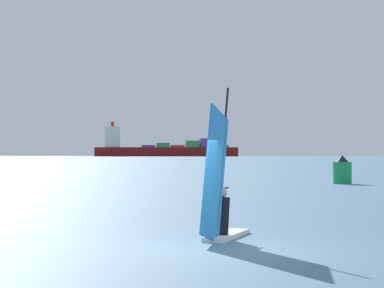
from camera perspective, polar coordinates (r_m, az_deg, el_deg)
name	(u,v)px	position (r m, az deg, el deg)	size (l,w,h in m)	color
ground_plane	(232,249)	(15.72, 3.35, -8.73)	(4000.00, 4000.00, 0.00)	#476B84
windsurfer	(221,203)	(17.24, 2.42, -4.91)	(1.04, 3.25, 3.95)	white
cargo_ship	(164,149)	(798.26, -2.38, -0.39)	(167.88, 64.32, 40.33)	maroon
distant_headland	(210,145)	(1649.06, 1.51, -0.09)	(1160.34, 449.49, 49.88)	#60665B
channel_buoy	(342,171)	(51.26, 12.44, -2.21)	(1.37, 1.37, 2.10)	#19994C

